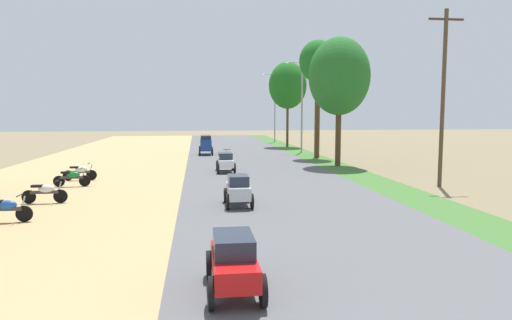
{
  "coord_description": "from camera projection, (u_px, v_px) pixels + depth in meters",
  "views": [
    {
      "loc": [
        -3.75,
        -2.96,
        3.8
      ],
      "look_at": [
        -0.74,
        20.51,
        1.32
      ],
      "focal_mm": 32.35,
      "sensor_mm": 36.0,
      "label": 1
    }
  ],
  "objects": [
    {
      "name": "median_tree_nearest",
      "position": [
        339.0,
        77.0,
        31.38
      ],
      "size": [
        4.18,
        4.18,
        8.8
      ],
      "color": "#4C351E",
      "rests_on": "median_strip"
    },
    {
      "name": "median_tree_third",
      "position": [
        288.0,
        85.0,
        48.66
      ],
      "size": [
        4.0,
        4.0,
        9.0
      ],
      "color": "#4C351E",
      "rests_on": "median_strip"
    },
    {
      "name": "utility_pole_near",
      "position": [
        443.0,
        96.0,
        23.0
      ],
      "size": [
        1.8,
        0.2,
        8.82
      ],
      "color": "brown",
      "rests_on": "ground"
    },
    {
      "name": "car_hatchback_silver",
      "position": [
        238.0,
        189.0,
        18.25
      ],
      "size": [
        1.04,
        2.0,
        1.23
      ],
      "color": "#B7BCC1",
      "rests_on": "road_strip"
    },
    {
      "name": "streetlamp_near",
      "position": [
        302.0,
        100.0,
        42.02
      ],
      "size": [
        3.16,
        0.2,
        8.35
      ],
      "color": "gray",
      "rests_on": "median_strip"
    },
    {
      "name": "parked_motorbike_second",
      "position": [
        6.0,
        208.0,
        15.6
      ],
      "size": [
        1.8,
        0.54,
        0.94
      ],
      "color": "black",
      "rests_on": "dirt_shoulder"
    },
    {
      "name": "car_sedan_white",
      "position": [
        226.0,
        161.0,
        28.57
      ],
      "size": [
        1.1,
        2.26,
        1.19
      ],
      "color": "silver",
      "rests_on": "road_strip"
    },
    {
      "name": "median_tree_second",
      "position": [
        318.0,
        63.0,
        36.88
      ],
      "size": [
        3.01,
        3.01,
        9.47
      ],
      "color": "#4C351E",
      "rests_on": "median_strip"
    },
    {
      "name": "streetlamp_mid",
      "position": [
        275.0,
        103.0,
        56.6
      ],
      "size": [
        3.16,
        0.2,
        8.42
      ],
      "color": "gray",
      "rests_on": "median_strip"
    },
    {
      "name": "parked_motorbike_third",
      "position": [
        45.0,
        191.0,
        18.86
      ],
      "size": [
        1.8,
        0.54,
        0.94
      ],
      "color": "black",
      "rests_on": "dirt_shoulder"
    },
    {
      "name": "car_van_blue",
      "position": [
        206.0,
        144.0,
        40.12
      ],
      "size": [
        1.19,
        2.41,
        1.67
      ],
      "color": "navy",
      "rests_on": "road_strip"
    },
    {
      "name": "car_sedan_red",
      "position": [
        234.0,
        260.0,
        9.52
      ],
      "size": [
        1.1,
        2.26,
        1.19
      ],
      "color": "red",
      "rests_on": "road_strip"
    },
    {
      "name": "parked_motorbike_fourth",
      "position": [
        72.0,
        177.0,
        23.08
      ],
      "size": [
        1.8,
        0.54,
        0.94
      ],
      "color": "black",
      "rests_on": "dirt_shoulder"
    },
    {
      "name": "motorbike_ahead_second",
      "position": [
        227.0,
        156.0,
        34.0
      ],
      "size": [
        0.54,
        1.8,
        0.94
      ],
      "color": "black",
      "rests_on": "road_strip"
    },
    {
      "name": "parked_motorbike_fifth",
      "position": [
        80.0,
        171.0,
        25.2
      ],
      "size": [
        1.8,
        0.54,
        0.94
      ],
      "color": "black",
      "rests_on": "dirt_shoulder"
    }
  ]
}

